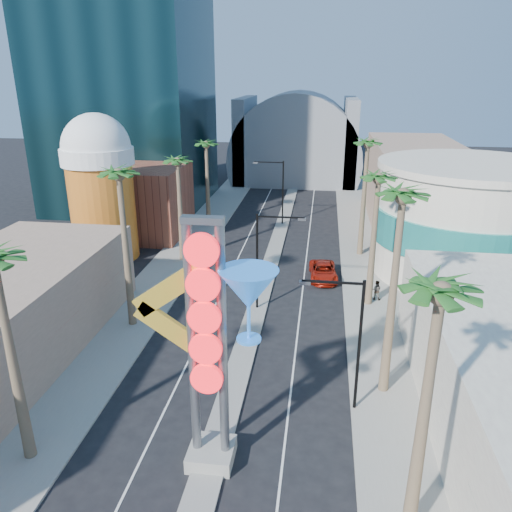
{
  "coord_description": "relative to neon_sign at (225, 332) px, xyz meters",
  "views": [
    {
      "loc": [
        4.82,
        -16.19,
        18.11
      ],
      "look_at": [
        0.12,
        18.45,
        5.15
      ],
      "focal_mm": 35.0,
      "sensor_mm": 36.0,
      "label": 1
    }
  ],
  "objects": [
    {
      "name": "turquoise_building",
      "position": [
        17.18,
        27.04,
        -2.06
      ],
      "size": [
        16.6,
        16.6,
        10.6
      ],
      "color": "beige",
      "rests_on": "ground"
    },
    {
      "name": "filler_east",
      "position": [
        15.18,
        45.04,
        -2.31
      ],
      "size": [
        10.0,
        20.0,
        10.0
      ],
      "primitive_type": "cube",
      "color": "#977861",
      "rests_on": "ground"
    },
    {
      "name": "canopy",
      "position": [
        -0.82,
        69.04,
        -3.0
      ],
      "size": [
        22.0,
        16.0,
        22.0
      ],
      "color": "slate",
      "rests_on": "ground"
    },
    {
      "name": "neon_sign",
      "position": [
        0.0,
        0.0,
        0.0
      ],
      "size": [
        6.53,
        2.6,
        12.55
      ],
      "color": "gray",
      "rests_on": "ground"
    },
    {
      "name": "palm_2",
      "position": [
        -9.82,
        27.04,
        2.17
      ],
      "size": [
        2.4,
        2.4,
        11.2
      ],
      "color": "brown",
      "rests_on": "ground"
    },
    {
      "name": "hotel_tower",
      "position": [
        -22.82,
        49.04,
        17.69
      ],
      "size": [
        20.0,
        20.0,
        50.0
      ],
      "primitive_type": "cube",
      "color": "black",
      "rests_on": "ground"
    },
    {
      "name": "palm_6",
      "position": [
        8.18,
        19.04,
        2.62
      ],
      "size": [
        2.4,
        2.4,
        11.7
      ],
      "color": "brown",
      "rests_on": "ground"
    },
    {
      "name": "sidewalk_west",
      "position": [
        -10.32,
        32.04,
        -7.23
      ],
      "size": [
        5.0,
        100.0,
        0.15
      ],
      "primitive_type": "cube",
      "color": "gray",
      "rests_on": "ground"
    },
    {
      "name": "pedestrian_b",
      "position": [
        8.86,
        19.85,
        -6.31
      ],
      "size": [
        0.91,
        0.76,
        1.69
      ],
      "primitive_type": "imported",
      "rotation": [
        0.0,
        0.0,
        2.98
      ],
      "color": "gray",
      "rests_on": "sidewalk_east"
    },
    {
      "name": "median",
      "position": [
        -0.82,
        35.04,
        -7.23
      ],
      "size": [
        1.6,
        84.0,
        0.15
      ],
      "primitive_type": "cube",
      "color": "gray",
      "rests_on": "ground"
    },
    {
      "name": "brick_filler_west",
      "position": [
        -16.82,
        35.04,
        -3.31
      ],
      "size": [
        10.0,
        10.0,
        8.0
      ],
      "primitive_type": "cube",
      "color": "brown",
      "rests_on": "ground"
    },
    {
      "name": "streetlight_0",
      "position": [
        -0.27,
        17.04,
        -2.43
      ],
      "size": [
        3.79,
        0.25,
        8.0
      ],
      "color": "black",
      "rests_on": "ground"
    },
    {
      "name": "palm_4",
      "position": [
        8.18,
        -2.96,
        3.07
      ],
      "size": [
        2.4,
        2.4,
        12.2
      ],
      "color": "brown",
      "rests_on": "ground"
    },
    {
      "name": "beer_mug",
      "position": [
        -17.82,
        27.04,
        0.54
      ],
      "size": [
        7.0,
        7.0,
        14.5
      ],
      "color": "orange",
      "rests_on": "ground"
    },
    {
      "name": "red_pickup",
      "position": [
        4.43,
        24.07,
        -6.59
      ],
      "size": [
        2.82,
        5.37,
        1.44
      ],
      "primitive_type": "imported",
      "rotation": [
        0.0,
        0.0,
        0.08
      ],
      "color": "#AF1D0D",
      "rests_on": "ground"
    },
    {
      "name": "palm_1",
      "position": [
        -9.82,
        13.04,
        3.52
      ],
      "size": [
        2.4,
        2.4,
        12.7
      ],
      "color": "brown",
      "rests_on": "ground"
    },
    {
      "name": "streetlight_1",
      "position": [
        -1.36,
        41.04,
        -2.43
      ],
      "size": [
        3.79,
        0.25,
        8.0
      ],
      "color": "black",
      "rests_on": "ground"
    },
    {
      "name": "ground",
      "position": [
        -0.82,
        -2.96,
        -7.31
      ],
      "size": [
        240.0,
        240.0,
        0.0
      ],
      "primitive_type": "plane",
      "color": "black",
      "rests_on": "ground"
    },
    {
      "name": "palm_3",
      "position": [
        -9.82,
        39.04,
        2.17
      ],
      "size": [
        2.4,
        2.4,
        11.2
      ],
      "color": "brown",
      "rests_on": "ground"
    },
    {
      "name": "sidewalk_east",
      "position": [
        8.68,
        32.04,
        -7.23
      ],
      "size": [
        5.0,
        100.0,
        0.15
      ],
      "primitive_type": "cube",
      "color": "gray",
      "rests_on": "ground"
    },
    {
      "name": "palm_5",
      "position": [
        8.18,
        7.04,
        3.96
      ],
      "size": [
        2.4,
        2.4,
        13.2
      ],
      "color": "brown",
      "rests_on": "ground"
    },
    {
      "name": "streetlight_2",
      "position": [
        5.91,
        5.04,
        -2.47
      ],
      "size": [
        3.45,
        0.25,
        8.0
      ],
      "color": "black",
      "rests_on": "ground"
    },
    {
      "name": "palm_7",
      "position": [
        8.18,
        31.04,
        3.52
      ],
      "size": [
        2.4,
        2.4,
        12.7
      ],
      "color": "brown",
      "rests_on": "ground"
    }
  ]
}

